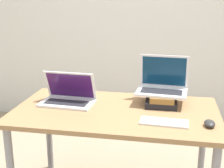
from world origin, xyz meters
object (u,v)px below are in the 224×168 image
laptop_left (68,97)px  wireless_keyboard (164,122)px  mouse (210,123)px  laptop_on_books (162,85)px  book_stack (162,99)px

laptop_left → wireless_keyboard: size_ratio=1.30×
laptop_left → mouse: laptop_left is taller
laptop_left → laptop_on_books: size_ratio=1.05×
laptop_on_books → wireless_keyboard: 0.41m
laptop_on_books → wireless_keyboard: (0.03, -0.39, -0.12)m
laptop_left → laptop_on_books: (0.66, 0.14, 0.08)m
wireless_keyboard → mouse: mouse is taller
book_stack → laptop_on_books: laptop_on_books is taller
laptop_on_books → mouse: bearing=-52.6°
book_stack → mouse: bearing=-48.8°
laptop_left → book_stack: bearing=8.0°
laptop_left → mouse: (0.95, -0.24, -0.03)m
wireless_keyboard → mouse: (0.26, 0.00, 0.01)m
book_stack → mouse: size_ratio=2.68×
book_stack → mouse: 0.44m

